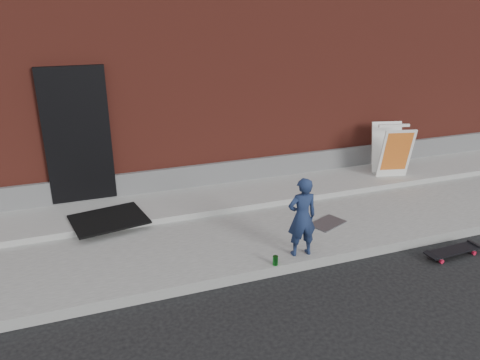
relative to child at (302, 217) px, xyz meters
name	(u,v)px	position (x,y,z in m)	size (l,w,h in m)	color
ground	(298,272)	(-0.13, -0.20, -0.72)	(80.00, 80.00, 0.00)	black
sidewalk	(257,222)	(-0.13, 1.30, -0.64)	(20.00, 3.00, 0.15)	slate
apron	(238,195)	(-0.13, 2.20, -0.52)	(20.00, 1.20, 0.10)	gray
building	(176,43)	(-0.13, 6.79, 1.78)	(20.00, 8.10, 5.00)	maroon
child	(302,217)	(0.00, 0.00, 0.00)	(0.41, 0.27, 1.13)	#1B294D
skateboard	(453,251)	(2.18, -0.58, -0.63)	(0.90, 0.27, 0.10)	red
pizza_sign	(392,150)	(2.99, 2.05, 0.04)	(0.76, 0.84, 1.01)	white
soda_can	(275,260)	(-0.45, -0.15, -0.50)	(0.07, 0.07, 0.13)	#187B23
doormat	(109,219)	(-2.43, 1.81, -0.45)	(1.10, 0.89, 0.03)	black
utility_plate	(327,223)	(0.84, 0.71, -0.56)	(0.56, 0.36, 0.02)	#595A5F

